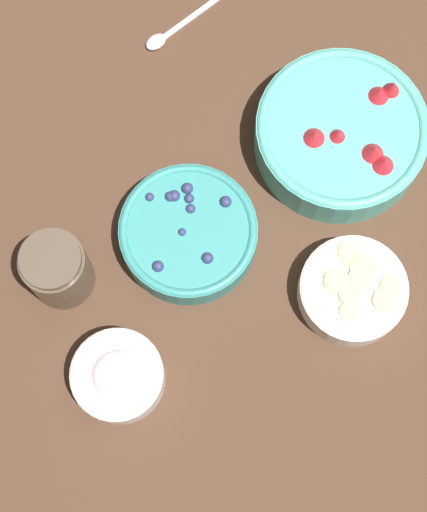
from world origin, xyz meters
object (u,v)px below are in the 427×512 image
Objects in this scene: bowl_strawberries at (341,134)px; jar_chocolate at (58,270)px; bowl_bananas at (353,290)px; bowl_blueberries at (188,233)px; bowl_cream at (118,376)px.

jar_chocolate is at bearing 124.23° from bowl_strawberries.
jar_chocolate is at bearing 93.72° from bowl_bananas.
bowl_strawberries is at bearing -55.77° from jar_chocolate.
bowl_blueberries is at bearing 77.24° from bowl_bananas.
bowl_cream is (-0.15, 0.28, 0.01)m from bowl_bananas.
bowl_bananas is at bearing -170.85° from bowl_strawberries.
bowl_strawberries reaches higher than bowl_blueberries.
bowl_bananas is (-0.21, -0.03, -0.01)m from bowl_strawberries.
jar_chocolate reaches higher than bowl_cream.
bowl_cream is (-0.35, 0.25, -0.01)m from bowl_strawberries.
bowl_cream reaches higher than bowl_bananas.
bowl_cream is 0.15m from jar_chocolate.
bowl_strawberries is 0.43m from bowl_cream.
bowl_cream is at bearing 162.04° from bowl_blueberries.
bowl_strawberries is 0.41m from jar_chocolate.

